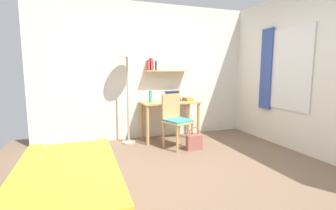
{
  "coord_description": "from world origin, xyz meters",
  "views": [
    {
      "loc": [
        -1.31,
        -2.67,
        1.32
      ],
      "look_at": [
        -0.18,
        0.51,
        0.85
      ],
      "focal_mm": 26.26,
      "sensor_mm": 36.0,
      "label": 1
    }
  ],
  "objects_px": {
    "bed": "(69,186)",
    "book_stack": "(188,99)",
    "desk_chair": "(176,118)",
    "standing_lamp": "(127,56)",
    "water_bottle": "(151,97)",
    "laptop": "(173,98)",
    "desk": "(170,108)",
    "handbag": "(194,142)"
  },
  "relations": [
    {
      "from": "desk_chair",
      "to": "water_bottle",
      "type": "bearing_deg",
      "value": 126.01
    },
    {
      "from": "desk_chair",
      "to": "book_stack",
      "type": "distance_m",
      "value": 0.7
    },
    {
      "from": "handbag",
      "to": "book_stack",
      "type": "bearing_deg",
      "value": 74.6
    },
    {
      "from": "bed",
      "to": "book_stack",
      "type": "height_order",
      "value": "book_stack"
    },
    {
      "from": "desk_chair",
      "to": "standing_lamp",
      "type": "relative_size",
      "value": 0.52
    },
    {
      "from": "desk_chair",
      "to": "laptop",
      "type": "height_order",
      "value": "laptop"
    },
    {
      "from": "water_bottle",
      "to": "book_stack",
      "type": "distance_m",
      "value": 0.77
    },
    {
      "from": "book_stack",
      "to": "water_bottle",
      "type": "bearing_deg",
      "value": -177.41
    },
    {
      "from": "bed",
      "to": "water_bottle",
      "type": "distance_m",
      "value": 2.43
    },
    {
      "from": "desk_chair",
      "to": "handbag",
      "type": "height_order",
      "value": "desk_chair"
    },
    {
      "from": "laptop",
      "to": "standing_lamp",
      "type": "bearing_deg",
      "value": -176.36
    },
    {
      "from": "water_bottle",
      "to": "bed",
      "type": "bearing_deg",
      "value": -124.9
    },
    {
      "from": "desk",
      "to": "water_bottle",
      "type": "xyz_separation_m",
      "value": [
        -0.39,
        -0.05,
        0.25
      ]
    },
    {
      "from": "water_bottle",
      "to": "desk_chair",
      "type": "bearing_deg",
      "value": -53.99
    },
    {
      "from": "water_bottle",
      "to": "handbag",
      "type": "bearing_deg",
      "value": -51.21
    },
    {
      "from": "desk_chair",
      "to": "water_bottle",
      "type": "relative_size",
      "value": 4.2
    },
    {
      "from": "water_bottle",
      "to": "book_stack",
      "type": "xyz_separation_m",
      "value": [
        0.76,
        0.03,
        -0.08
      ]
    },
    {
      "from": "bed",
      "to": "water_bottle",
      "type": "relative_size",
      "value": 9.28
    },
    {
      "from": "laptop",
      "to": "water_bottle",
      "type": "relative_size",
      "value": 1.43
    },
    {
      "from": "water_bottle",
      "to": "book_stack",
      "type": "height_order",
      "value": "water_bottle"
    },
    {
      "from": "water_bottle",
      "to": "standing_lamp",
      "type": "bearing_deg",
      "value": 170.35
    },
    {
      "from": "standing_lamp",
      "to": "water_bottle",
      "type": "distance_m",
      "value": 0.84
    },
    {
      "from": "desk_chair",
      "to": "desk",
      "type": "bearing_deg",
      "value": 81.78
    },
    {
      "from": "standing_lamp",
      "to": "book_stack",
      "type": "height_order",
      "value": "standing_lamp"
    },
    {
      "from": "desk_chair",
      "to": "handbag",
      "type": "bearing_deg",
      "value": -46.79
    },
    {
      "from": "book_stack",
      "to": "laptop",
      "type": "bearing_deg",
      "value": 161.06
    },
    {
      "from": "desk",
      "to": "book_stack",
      "type": "distance_m",
      "value": 0.4
    },
    {
      "from": "desk_chair",
      "to": "standing_lamp",
      "type": "bearing_deg",
      "value": 144.81
    },
    {
      "from": "desk",
      "to": "standing_lamp",
      "type": "xyz_separation_m",
      "value": [
        -0.8,
        0.02,
        0.98
      ]
    },
    {
      "from": "book_stack",
      "to": "handbag",
      "type": "bearing_deg",
      "value": -105.4
    },
    {
      "from": "bed",
      "to": "book_stack",
      "type": "distance_m",
      "value": 2.93
    },
    {
      "from": "bed",
      "to": "standing_lamp",
      "type": "distance_m",
      "value": 2.59
    },
    {
      "from": "bed",
      "to": "water_bottle",
      "type": "xyz_separation_m",
      "value": [
        1.35,
        1.93,
        0.61
      ]
    },
    {
      "from": "book_stack",
      "to": "handbag",
      "type": "distance_m",
      "value": 0.99
    },
    {
      "from": "bed",
      "to": "desk",
      "type": "bearing_deg",
      "value": 48.72
    },
    {
      "from": "laptop",
      "to": "handbag",
      "type": "xyz_separation_m",
      "value": [
        0.07,
        -0.82,
        -0.65
      ]
    },
    {
      "from": "bed",
      "to": "book_stack",
      "type": "xyz_separation_m",
      "value": [
        2.11,
        1.96,
        0.53
      ]
    },
    {
      "from": "bed",
      "to": "book_stack",
      "type": "bearing_deg",
      "value": 42.99
    },
    {
      "from": "desk",
      "to": "desk_chair",
      "type": "distance_m",
      "value": 0.51
    },
    {
      "from": "bed",
      "to": "water_bottle",
      "type": "height_order",
      "value": "water_bottle"
    },
    {
      "from": "water_bottle",
      "to": "book_stack",
      "type": "bearing_deg",
      "value": 2.59
    },
    {
      "from": "water_bottle",
      "to": "laptop",
      "type": "bearing_deg",
      "value": 14.33
    }
  ]
}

